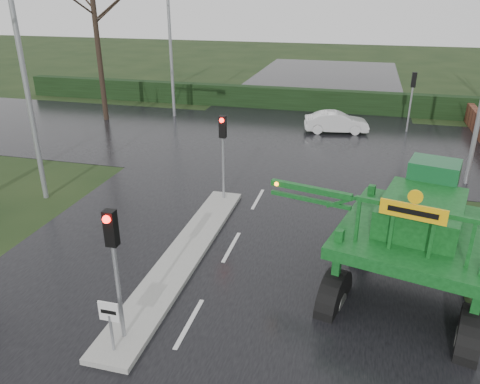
% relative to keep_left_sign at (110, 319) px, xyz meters
% --- Properties ---
extents(ground, '(140.00, 140.00, 0.00)m').
position_rel_keep_left_sign_xyz_m(ground, '(1.30, 1.50, -1.06)').
color(ground, black).
rests_on(ground, ground).
extents(road_main, '(14.00, 80.00, 0.02)m').
position_rel_keep_left_sign_xyz_m(road_main, '(1.30, 11.50, -1.05)').
color(road_main, black).
rests_on(road_main, ground).
extents(road_cross, '(80.00, 12.00, 0.02)m').
position_rel_keep_left_sign_xyz_m(road_cross, '(1.30, 17.50, -1.05)').
color(road_cross, black).
rests_on(road_cross, ground).
extents(median_island, '(1.20, 10.00, 0.16)m').
position_rel_keep_left_sign_xyz_m(median_island, '(0.00, 4.50, -0.97)').
color(median_island, gray).
rests_on(median_island, ground).
extents(hedge_row, '(44.00, 0.90, 1.50)m').
position_rel_keep_left_sign_xyz_m(hedge_row, '(1.30, 25.50, -0.31)').
color(hedge_row, black).
rests_on(hedge_row, ground).
extents(keep_left_sign, '(0.50, 0.07, 1.35)m').
position_rel_keep_left_sign_xyz_m(keep_left_sign, '(0.00, 0.00, 0.00)').
color(keep_left_sign, gray).
rests_on(keep_left_sign, ground).
extents(traffic_signal_near, '(0.26, 0.33, 3.52)m').
position_rel_keep_left_sign_xyz_m(traffic_signal_near, '(0.00, 0.49, 1.53)').
color(traffic_signal_near, gray).
rests_on(traffic_signal_near, ground).
extents(traffic_signal_mid, '(0.26, 0.33, 3.52)m').
position_rel_keep_left_sign_xyz_m(traffic_signal_mid, '(0.00, 8.99, 1.53)').
color(traffic_signal_mid, gray).
rests_on(traffic_signal_mid, ground).
extents(traffic_signal_far, '(0.26, 0.33, 3.52)m').
position_rel_keep_left_sign_xyz_m(traffic_signal_far, '(7.80, 21.51, 1.53)').
color(traffic_signal_far, gray).
rests_on(traffic_signal_far, ground).
extents(street_light_left_near, '(3.85, 0.30, 10.00)m').
position_rel_keep_left_sign_xyz_m(street_light_left_near, '(-6.89, 7.50, 4.93)').
color(street_light_left_near, gray).
rests_on(street_light_left_near, ground).
extents(street_light_left_far, '(3.85, 0.30, 10.00)m').
position_rel_keep_left_sign_xyz_m(street_light_left_far, '(-6.89, 21.50, 4.93)').
color(street_light_left_far, gray).
rests_on(street_light_left_far, ground).
extents(tree_left_far, '(7.70, 7.70, 13.26)m').
position_rel_keep_left_sign_xyz_m(tree_left_far, '(-11.20, 19.50, 6.09)').
color(tree_left_far, black).
rests_on(tree_left_far, ground).
extents(crop_sprayer, '(8.20, 5.99, 4.69)m').
position_rel_keep_left_sign_xyz_m(crop_sprayer, '(4.85, 3.56, 1.16)').
color(crop_sprayer, black).
rests_on(crop_sprayer, ground).
extents(white_sedan, '(3.90, 1.93, 1.23)m').
position_rel_keep_left_sign_xyz_m(white_sedan, '(3.66, 20.24, -1.06)').
color(white_sedan, silver).
rests_on(white_sedan, ground).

